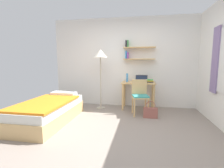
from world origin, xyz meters
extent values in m
plane|color=gray|center=(0.00, 0.00, 0.00)|extent=(5.28, 5.28, 0.00)
cube|color=white|center=(0.00, 2.02, 1.30)|extent=(4.40, 0.05, 2.60)
cube|color=tan|center=(0.38, 1.89, 1.40)|extent=(0.90, 0.22, 0.02)
cube|color=#3384C6|center=(0.01, 1.91, 1.52)|extent=(0.03, 0.15, 0.22)
cube|color=purple|center=(0.06, 1.91, 1.50)|extent=(0.04, 0.17, 0.18)
cube|color=tan|center=(0.38, 1.89, 1.73)|extent=(0.90, 0.22, 0.02)
cube|color=#333338|center=(0.01, 1.90, 1.83)|extent=(0.03, 0.18, 0.19)
cube|color=#4CA856|center=(0.06, 1.93, 1.84)|extent=(0.03, 0.13, 0.20)
cube|color=gray|center=(1.96, 0.89, 1.35)|extent=(0.03, 0.28, 1.36)
cube|color=tan|center=(-1.53, 0.32, 0.14)|extent=(0.89, 1.86, 0.28)
cube|color=silver|center=(-1.53, 0.32, 0.36)|extent=(0.86, 1.81, 0.16)
cube|color=orange|center=(-1.53, 0.20, 0.46)|extent=(0.91, 1.53, 0.04)
cube|color=white|center=(-1.53, 1.04, 0.49)|extent=(0.62, 0.28, 0.10)
cube|color=tan|center=(0.38, 1.70, 0.75)|extent=(0.92, 0.54, 0.03)
cylinder|color=tan|center=(-0.03, 1.48, 0.37)|extent=(0.06, 0.06, 0.73)
cylinder|color=tan|center=(0.79, 1.48, 0.37)|extent=(0.06, 0.06, 0.73)
cylinder|color=tan|center=(-0.03, 1.92, 0.37)|extent=(0.06, 0.06, 0.73)
cylinder|color=tan|center=(0.79, 1.92, 0.37)|extent=(0.06, 0.06, 0.73)
cube|color=tan|center=(0.44, 1.15, 0.45)|extent=(0.47, 0.47, 0.03)
cube|color=teal|center=(0.44, 1.15, 0.48)|extent=(0.44, 0.43, 0.04)
cube|color=tan|center=(0.41, 1.33, 0.69)|extent=(0.38, 0.11, 0.37)
cylinder|color=tan|center=(0.31, 0.95, 0.22)|extent=(0.04, 0.04, 0.44)
cylinder|color=tan|center=(0.64, 1.02, 0.22)|extent=(0.04, 0.04, 0.44)
cylinder|color=tan|center=(0.25, 1.28, 0.22)|extent=(0.04, 0.04, 0.44)
cylinder|color=tan|center=(0.58, 1.35, 0.22)|extent=(0.04, 0.04, 0.44)
cylinder|color=#B2A893|center=(-0.67, 1.56, 0.01)|extent=(0.24, 0.24, 0.02)
cylinder|color=#B2A893|center=(-0.67, 1.56, 0.73)|extent=(0.03, 0.03, 1.42)
cone|color=silver|center=(-0.67, 1.56, 1.55)|extent=(0.38, 0.38, 0.22)
cube|color=black|center=(0.46, 1.70, 0.77)|extent=(0.33, 0.22, 0.01)
cube|color=black|center=(0.46, 1.77, 0.86)|extent=(0.33, 0.10, 0.19)
cube|color=black|center=(0.46, 1.76, 0.86)|extent=(0.29, 0.08, 0.15)
cylinder|color=#4C99DB|center=(0.06, 1.72, 0.88)|extent=(0.06, 0.06, 0.24)
cube|color=#333338|center=(0.70, 1.74, 0.78)|extent=(0.18, 0.20, 0.03)
cube|color=gold|center=(0.69, 1.74, 0.80)|extent=(0.19, 0.25, 0.02)
cube|color=#4CA856|center=(0.69, 1.73, 0.83)|extent=(0.20, 0.20, 0.03)
cube|color=#99564C|center=(0.69, 0.97, 0.12)|extent=(0.33, 0.11, 0.24)
torus|color=#99564C|center=(0.69, 0.97, 0.29)|extent=(0.23, 0.02, 0.23)
camera|label=1|loc=(0.45, -2.85, 1.30)|focal=26.09mm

